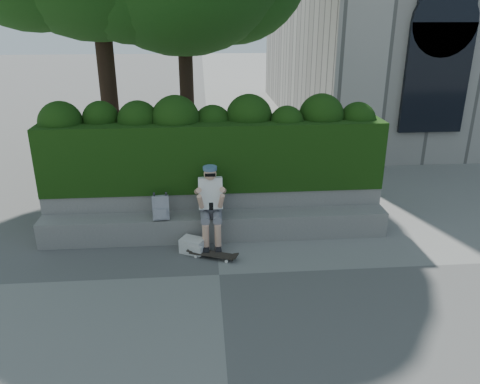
{
  "coord_description": "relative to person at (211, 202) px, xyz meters",
  "views": [
    {
      "loc": [
        -0.19,
        -6.16,
        3.73
      ],
      "look_at": [
        0.4,
        1.0,
        0.95
      ],
      "focal_mm": 35.0,
      "sensor_mm": 36.0,
      "label": 1
    }
  ],
  "objects": [
    {
      "name": "backpack_ground",
      "position": [
        -0.32,
        -0.31,
        -0.63
      ],
      "size": [
        0.46,
        0.41,
        0.24
      ],
      "primitive_type": "cube",
      "rotation": [
        0.0,
        0.0,
        -0.49
      ],
      "color": "beige",
      "rests_on": "ground"
    },
    {
      "name": "planter_wall",
      "position": [
        0.09,
        0.66,
        -0.38
      ],
      "size": [
        6.0,
        0.5,
        0.75
      ],
      "primitive_type": "cube",
      "color": "gray",
      "rests_on": "ground"
    },
    {
      "name": "backpack_plaid",
      "position": [
        -0.84,
        0.08,
        -0.1
      ],
      "size": [
        0.29,
        0.17,
        0.41
      ],
      "primitive_type": "cube",
      "rotation": [
        0.0,
        0.0,
        0.08
      ],
      "color": "#A9A8AD",
      "rests_on": "bench_ledge"
    },
    {
      "name": "ground",
      "position": [
        0.09,
        -1.07,
        -0.75
      ],
      "size": [
        80.0,
        80.0,
        0.0
      ],
      "primitive_type": "plane",
      "color": "slate",
      "rests_on": "ground"
    },
    {
      "name": "hedge",
      "position": [
        0.09,
        0.88,
        0.6
      ],
      "size": [
        6.0,
        1.0,
        1.2
      ],
      "primitive_type": "cube",
      "color": "black",
      "rests_on": "planter_wall"
    },
    {
      "name": "person",
      "position": [
        0.0,
        0.0,
        0.0
      ],
      "size": [
        0.4,
        0.76,
        1.38
      ],
      "color": "slate",
      "rests_on": "ground"
    },
    {
      "name": "skateboard",
      "position": [
        0.0,
        -0.54,
        -0.69
      ],
      "size": [
        0.76,
        0.45,
        0.08
      ],
      "rotation": [
        0.0,
        0.0,
        -0.39
      ],
      "color": "black",
      "rests_on": "ground"
    },
    {
      "name": "bench_ledge",
      "position": [
        0.09,
        0.18,
        -0.53
      ],
      "size": [
        6.0,
        0.45,
        0.45
      ],
      "primitive_type": "cube",
      "color": "gray",
      "rests_on": "ground"
    }
  ]
}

